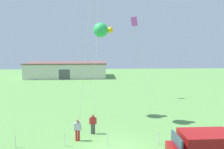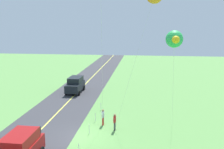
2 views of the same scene
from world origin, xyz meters
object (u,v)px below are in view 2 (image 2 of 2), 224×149
car_suv_foreground (20,149)px  kite_green_far (174,39)px  person_adult_companion (115,121)px  car_parked_west_far (75,85)px  person_adult_near (103,116)px

car_suv_foreground → kite_green_far: size_ratio=0.48×
person_adult_companion → car_suv_foreground: bearing=-78.0°
kite_green_far → car_parked_west_far: bearing=-137.2°
car_parked_west_far → person_adult_companion: 14.23m
car_parked_west_far → person_adult_near: (11.20, 5.91, -0.29)m
car_suv_foreground → person_adult_near: bearing=148.3°
car_parked_west_far → person_adult_near: 12.67m
kite_green_far → person_adult_companion: bearing=-98.8°
person_adult_near → kite_green_far: size_ratio=0.17×
car_suv_foreground → car_parked_west_far: (-18.70, -1.28, 0.00)m
car_parked_west_far → kite_green_far: size_ratio=0.48×
car_parked_west_far → kite_green_far: 19.25m
car_parked_west_far → person_adult_companion: size_ratio=2.75×
car_parked_west_far → person_adult_companion: car_parked_west_far is taller
car_parked_west_far → person_adult_companion: (12.28, 7.18, -0.29)m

